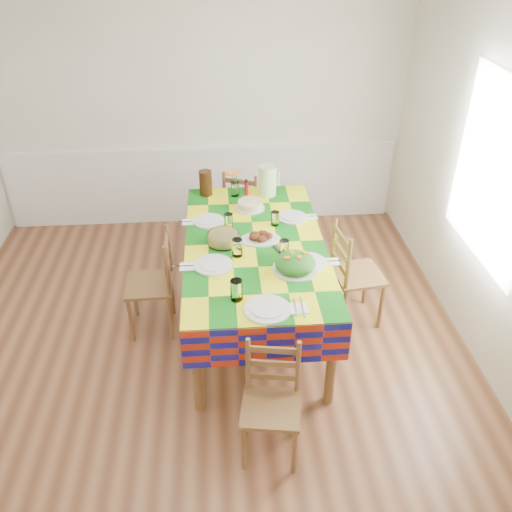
{
  "coord_description": "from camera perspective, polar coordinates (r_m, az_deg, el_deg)",
  "views": [
    {
      "loc": [
        0.18,
        -3.28,
        3.15
      ],
      "look_at": [
        0.46,
        0.32,
        0.84
      ],
      "focal_mm": 38.0,
      "sensor_mm": 36.0,
      "label": 1
    }
  ],
  "objects": [
    {
      "name": "room",
      "position": [
        3.75,
        -6.64,
        3.7
      ],
      "size": [
        4.58,
        5.08,
        2.78
      ],
      "color": "brown",
      "rests_on": "ground"
    },
    {
      "name": "wainscot",
      "position": [
        6.35,
        -5.67,
        7.7
      ],
      "size": [
        4.41,
        0.06,
        0.92
      ],
      "color": "white",
      "rests_on": "room"
    },
    {
      "name": "window_right",
      "position": [
        4.44,
        23.7,
        8.03
      ],
      "size": [
        0.0,
        1.4,
        1.4
      ],
      "primitive_type": "plane",
      "rotation": [
        0.0,
        -1.57,
        0.0
      ],
      "color": "white",
      "rests_on": "room"
    },
    {
      "name": "dining_table",
      "position": [
        4.52,
        -0.12,
        0.38
      ],
      "size": [
        1.15,
        2.14,
        0.83
      ],
      "color": "brown",
      "rests_on": "room"
    },
    {
      "name": "setting_near_head",
      "position": [
        3.75,
        0.13,
        -4.87
      ],
      "size": [
        0.53,
        0.35,
        0.16
      ],
      "color": "silver",
      "rests_on": "dining_table"
    },
    {
      "name": "setting_left_near",
      "position": [
        4.21,
        -3.68,
        -0.26
      ],
      "size": [
        0.55,
        0.33,
        0.15
      ],
      "rotation": [
        0.0,
        0.0,
        1.57
      ],
      "color": "silver",
      "rests_on": "dining_table"
    },
    {
      "name": "setting_left_far",
      "position": [
        4.74,
        -4.33,
        3.71
      ],
      "size": [
        0.5,
        0.3,
        0.13
      ],
      "rotation": [
        0.0,
        0.0,
        1.57
      ],
      "color": "silver",
      "rests_on": "dining_table"
    },
    {
      "name": "setting_right_near",
      "position": [
        4.24,
        4.69,
        -0.09
      ],
      "size": [
        0.53,
        0.31,
        0.14
      ],
      "rotation": [
        0.0,
        0.0,
        -1.57
      ],
      "color": "silver",
      "rests_on": "dining_table"
    },
    {
      "name": "setting_right_far",
      "position": [
        4.79,
        3.25,
        4.06
      ],
      "size": [
        0.5,
        0.29,
        0.13
      ],
      "rotation": [
        0.0,
        0.0,
        -1.57
      ],
      "color": "silver",
      "rests_on": "dining_table"
    },
    {
      "name": "meat_platter",
      "position": [
        4.49,
        0.46,
        1.96
      ],
      "size": [
        0.34,
        0.24,
        0.07
      ],
      "color": "silver",
      "rests_on": "dining_table"
    },
    {
      "name": "salad_platter",
      "position": [
        4.11,
        4.16,
        -0.8
      ],
      "size": [
        0.35,
        0.35,
        0.15
      ],
      "color": "silver",
      "rests_on": "dining_table"
    },
    {
      "name": "pasta_bowl",
      "position": [
        4.45,
        -3.45,
        1.88
      ],
      "size": [
        0.26,
        0.26,
        0.09
      ],
      "color": "white",
      "rests_on": "dining_table"
    },
    {
      "name": "cake",
      "position": [
        4.98,
        -0.61,
        5.38
      ],
      "size": [
        0.27,
        0.27,
        0.07
      ],
      "color": "silver",
      "rests_on": "dining_table"
    },
    {
      "name": "serving_utensils",
      "position": [
        4.41,
        2.43,
        0.97
      ],
      "size": [
        0.16,
        0.35,
        0.01
      ],
      "color": "black",
      "rests_on": "dining_table"
    },
    {
      "name": "flower_vase",
      "position": [
        5.19,
        -2.25,
        7.47
      ],
      "size": [
        0.17,
        0.14,
        0.27
      ],
      "color": "white",
      "rests_on": "dining_table"
    },
    {
      "name": "hot_sauce",
      "position": [
        5.23,
        -1.02,
        7.27
      ],
      "size": [
        0.04,
        0.04,
        0.15
      ],
      "primitive_type": "cylinder",
      "color": "red",
      "rests_on": "dining_table"
    },
    {
      "name": "green_pitcher",
      "position": [
        5.2,
        1.23,
        7.95
      ],
      "size": [
        0.17,
        0.17,
        0.29
      ],
      "primitive_type": "cylinder",
      "color": "#C2F0A9",
      "rests_on": "dining_table"
    },
    {
      "name": "tea_pitcher",
      "position": [
        5.23,
        -5.33,
        7.67
      ],
      "size": [
        0.12,
        0.12,
        0.24
      ],
      "primitive_type": "cylinder",
      "color": "black",
      "rests_on": "dining_table"
    },
    {
      "name": "name_card",
      "position": [
        3.65,
        1.29,
        -6.56
      ],
      "size": [
        0.09,
        0.03,
        0.02
      ],
      "primitive_type": "cube",
      "color": "silver",
      "rests_on": "dining_table"
    },
    {
      "name": "chair_near",
      "position": [
        3.68,
        1.62,
        -15.25
      ],
      "size": [
        0.43,
        0.42,
        0.86
      ],
      "rotation": [
        0.0,
        0.0,
        -0.16
      ],
      "color": "brown",
      "rests_on": "room"
    },
    {
      "name": "chair_far",
      "position": [
        5.84,
        -1.26,
        5.03
      ],
      "size": [
        0.51,
        0.5,
        0.9
      ],
      "rotation": [
        0.0,
        0.0,
        2.77
      ],
      "color": "brown",
      "rests_on": "room"
    },
    {
      "name": "chair_left",
      "position": [
        4.7,
        -10.65,
        -2.91
      ],
      "size": [
        0.41,
        0.42,
        0.94
      ],
      "rotation": [
        0.0,
        0.0,
        -1.55
      ],
      "color": "brown",
      "rests_on": "room"
    },
    {
      "name": "chair_right",
      "position": [
        4.79,
        10.2,
        -1.97
      ],
      "size": [
        0.45,
        0.47,
        0.95
      ],
      "rotation": [
        0.0,
        0.0,
        1.7
      ],
      "color": "brown",
      "rests_on": "room"
    }
  ]
}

